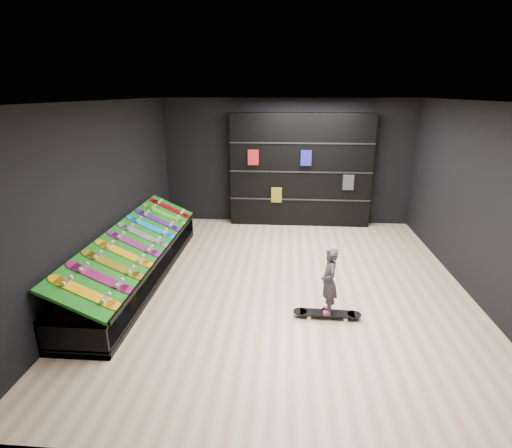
# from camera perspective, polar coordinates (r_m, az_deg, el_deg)

# --- Properties ---
(floor) EXTENTS (6.00, 7.00, 0.01)m
(floor) POSITION_cam_1_polar(r_m,az_deg,el_deg) (6.94, 4.03, -8.49)
(floor) COLOR beige
(floor) RESTS_ON ground
(ceiling) EXTENTS (6.00, 7.00, 0.01)m
(ceiling) POSITION_cam_1_polar(r_m,az_deg,el_deg) (6.19, 4.68, 17.11)
(ceiling) COLOR white
(ceiling) RESTS_ON ground
(wall_back) EXTENTS (6.00, 0.02, 3.00)m
(wall_back) POSITION_cam_1_polar(r_m,az_deg,el_deg) (9.83, 4.47, 8.78)
(wall_back) COLOR black
(wall_back) RESTS_ON ground
(wall_front) EXTENTS (6.00, 0.02, 3.00)m
(wall_front) POSITION_cam_1_polar(r_m,az_deg,el_deg) (3.15, 3.91, -12.90)
(wall_front) COLOR black
(wall_front) RESTS_ON ground
(wall_left) EXTENTS (0.02, 7.00, 3.00)m
(wall_left) POSITION_cam_1_polar(r_m,az_deg,el_deg) (7.07, -20.82, 3.84)
(wall_left) COLOR black
(wall_left) RESTS_ON ground
(wall_right) EXTENTS (0.02, 7.00, 3.00)m
(wall_right) POSITION_cam_1_polar(r_m,az_deg,el_deg) (7.07, 29.46, 2.64)
(wall_right) COLOR black
(wall_right) RESTS_ON ground
(display_rack) EXTENTS (0.90, 4.50, 0.50)m
(display_rack) POSITION_cam_1_polar(r_m,az_deg,el_deg) (7.29, -16.49, -5.70)
(display_rack) COLOR black
(display_rack) RESTS_ON ground
(turf_ramp) EXTENTS (0.92, 4.50, 0.46)m
(turf_ramp) POSITION_cam_1_polar(r_m,az_deg,el_deg) (7.10, -16.45, -2.32)
(turf_ramp) COLOR #0D570E
(turf_ramp) RESTS_ON display_rack
(back_shelving) EXTENTS (3.34, 0.39, 2.67)m
(back_shelving) POSITION_cam_1_polar(r_m,az_deg,el_deg) (9.69, 6.36, 7.60)
(back_shelving) COLOR black
(back_shelving) RESTS_ON ground
(floor_skateboard) EXTENTS (0.99, 0.25, 0.09)m
(floor_skateboard) POSITION_cam_1_polar(r_m,az_deg,el_deg) (6.04, 10.10, -12.65)
(floor_skateboard) COLOR black
(floor_skateboard) RESTS_ON ground
(child) EXTENTS (0.18, 0.24, 0.60)m
(child) POSITION_cam_1_polar(r_m,az_deg,el_deg) (5.87, 10.28, -9.80)
(child) COLOR black
(child) RESTS_ON floor_skateboard
(display_board_0) EXTENTS (0.93, 0.22, 0.50)m
(display_board_0) POSITION_cam_1_polar(r_m,az_deg,el_deg) (5.51, -23.22, -8.98)
(display_board_0) COLOR yellow
(display_board_0) RESTS_ON turf_ramp
(display_board_1) EXTENTS (0.93, 0.22, 0.50)m
(display_board_1) POSITION_cam_1_polar(r_m,az_deg,el_deg) (5.84, -21.37, -7.15)
(display_board_1) COLOR #E5198C
(display_board_1) RESTS_ON turf_ramp
(display_board_2) EXTENTS (0.93, 0.22, 0.50)m
(display_board_2) POSITION_cam_1_polar(r_m,az_deg,el_deg) (6.19, -19.73, -5.51)
(display_board_2) COLOR yellow
(display_board_2) RESTS_ON turf_ramp
(display_board_3) EXTENTS (0.93, 0.22, 0.50)m
(display_board_3) POSITION_cam_1_polar(r_m,az_deg,el_deg) (6.54, -18.27, -4.04)
(display_board_3) COLOR orange
(display_board_3) RESTS_ON turf_ramp
(display_board_4) EXTENTS (0.93, 0.22, 0.50)m
(display_board_4) POSITION_cam_1_polar(r_m,az_deg,el_deg) (6.91, -16.97, -2.73)
(display_board_4) COLOR #2626BF
(display_board_4) RESTS_ON turf_ramp
(display_board_5) EXTENTS (0.93, 0.22, 0.50)m
(display_board_5) POSITION_cam_1_polar(r_m,az_deg,el_deg) (7.27, -15.80, -1.54)
(display_board_5) COLOR black
(display_board_5) RESTS_ON turf_ramp
(display_board_6) EXTENTS (0.93, 0.22, 0.50)m
(display_board_6) POSITION_cam_1_polar(r_m,az_deg,el_deg) (7.65, -14.75, -0.47)
(display_board_6) COLOR blue
(display_board_6) RESTS_ON turf_ramp
(display_board_7) EXTENTS (0.93, 0.22, 0.50)m
(display_board_7) POSITION_cam_1_polar(r_m,az_deg,el_deg) (8.03, -13.80, 0.50)
(display_board_7) COLOR purple
(display_board_7) RESTS_ON turf_ramp
(display_board_8) EXTENTS (0.93, 0.22, 0.50)m
(display_board_8) POSITION_cam_1_polar(r_m,az_deg,el_deg) (8.41, -12.93, 1.38)
(display_board_8) COLOR green
(display_board_8) RESTS_ON turf_ramp
(display_board_9) EXTENTS (0.93, 0.22, 0.50)m
(display_board_9) POSITION_cam_1_polar(r_m,az_deg,el_deg) (8.80, -12.14, 2.19)
(display_board_9) COLOR red
(display_board_9) RESTS_ON turf_ramp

